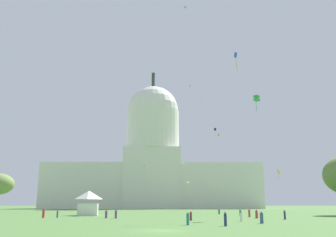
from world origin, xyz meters
The scene contains 28 objects.
ground_plane centered at (0.00, 0.00, 0.00)m, with size 800.00×800.00×0.00m, color #4C7538.
capitol_building centered at (-4.57, 160.27, 23.54)m, with size 112.98×28.71×75.14m.
event_tent centered at (-16.71, 48.34, 2.78)m, with size 5.30×6.82×5.56m.
person_teal_near_tree_east centered at (17.62, 44.87, 0.72)m, with size 0.43×0.43×1.60m.
person_navy_lawn_far_right centered at (21.40, 26.28, 0.75)m, with size 0.44×0.44×1.61m.
person_purple_front_center centered at (-10.27, 32.38, 0.71)m, with size 0.64×0.64×1.59m.
person_red_edge_west centered at (18.01, 37.99, 0.74)m, with size 0.46×0.46×1.63m.
person_denim_aisle_center centered at (13.96, 13.53, 0.74)m, with size 0.52×0.52×1.64m.
person_denim_deep_crowd centered at (-20.12, 35.17, 0.70)m, with size 0.37×0.37×1.50m.
person_purple_mid_center centered at (-8.37, 31.66, 0.77)m, with size 0.48×0.48×1.69m.
person_red_front_left centered at (-22.65, 34.62, 0.81)m, with size 0.58×0.58×1.78m.
person_red_back_right centered at (17.84, 31.51, 0.70)m, with size 0.52×0.52×1.58m.
person_navy_near_tent centered at (7.84, 7.34, 0.81)m, with size 0.47×0.47×1.75m.
person_teal_mid_right centered at (15.13, 59.31, 0.65)m, with size 0.54×0.54×1.46m.
person_teal_edge_east centered at (3.43, 9.88, 0.76)m, with size 0.40×0.40×1.66m.
person_maroon_back_left centered at (4.82, 22.50, 0.69)m, with size 0.40×0.40×1.51m.
person_white_mid_left centered at (12.39, 19.53, 0.69)m, with size 0.45×0.45×1.50m.
kite_blue_mid centered at (14.22, 26.84, 30.00)m, with size 0.69×0.25×3.81m.
kite_green_mid centered at (19.15, 31.86, 23.32)m, with size 1.32×1.31×3.30m.
kite_violet_high centered at (19.67, 137.45, 53.89)m, with size 1.49×0.82×3.38m.
kite_cyan_high centered at (5.96, 52.95, 54.90)m, with size 1.02×1.30×0.34m.
kite_yellow_low centered at (10.62, 106.33, 9.91)m, with size 1.43×0.98×3.92m.
kite_black_high centered at (25.96, 134.03, 37.32)m, with size 1.05×1.09×3.55m.
kite_gold_low centered at (38.51, 81.75, 12.61)m, with size 1.24×0.90×3.57m.
kite_lime_high centered at (14.10, 134.33, 58.97)m, with size 0.58×0.49×3.37m.
kite_red_low centered at (-5.61, 79.51, 14.17)m, with size 0.74×1.16×2.17m.
kite_orange_mid centered at (23.57, 109.37, 30.05)m, with size 0.59×0.38×0.96m.
kite_magenta_low centered at (6.96, 119.91, 11.14)m, with size 1.69×1.82×0.21m.
Camera 1 is at (-0.08, -39.25, 2.74)m, focal length 39.52 mm.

